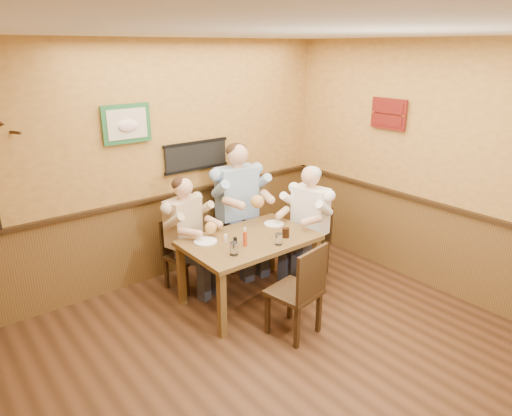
{
  "coord_description": "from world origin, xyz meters",
  "views": [
    {
      "loc": [
        -2.16,
        -2.25,
        2.71
      ],
      "look_at": [
        0.64,
        1.29,
        1.1
      ],
      "focal_mm": 32.0,
      "sensor_mm": 36.0,
      "label": 1
    }
  ],
  "objects_px": {
    "diner_blue_polo": "(237,213)",
    "cola_tumbler": "(286,233)",
    "water_glass_left": "(234,249)",
    "dining_table": "(250,246)",
    "water_glass_mid": "(278,239)",
    "pepper_shaker": "(235,242)",
    "salt_shaker": "(226,238)",
    "diner_tan_shirt": "(184,240)",
    "hot_sauce_bottle": "(245,238)",
    "chair_back_left": "(185,254)",
    "chair_near_side": "(294,290)",
    "diner_white_elder": "(310,228)",
    "chair_back_right": "(237,228)",
    "chair_right_end": "(309,242)"
  },
  "relations": [
    {
      "from": "hot_sauce_bottle",
      "to": "salt_shaker",
      "type": "relative_size",
      "value": 2.03
    },
    {
      "from": "dining_table",
      "to": "chair_near_side",
      "type": "height_order",
      "value": "chair_near_side"
    },
    {
      "from": "dining_table",
      "to": "water_glass_mid",
      "type": "relative_size",
      "value": 11.62
    },
    {
      "from": "chair_back_left",
      "to": "pepper_shaker",
      "type": "bearing_deg",
      "value": -93.9
    },
    {
      "from": "dining_table",
      "to": "hot_sauce_bottle",
      "type": "xyz_separation_m",
      "value": [
        -0.16,
        -0.13,
        0.18
      ]
    },
    {
      "from": "chair_near_side",
      "to": "diner_blue_polo",
      "type": "bearing_deg",
      "value": -116.21
    },
    {
      "from": "diner_white_elder",
      "to": "pepper_shaker",
      "type": "relative_size",
      "value": 12.28
    },
    {
      "from": "water_glass_mid",
      "to": "pepper_shaker",
      "type": "distance_m",
      "value": 0.45
    },
    {
      "from": "chair_back_right",
      "to": "diner_white_elder",
      "type": "distance_m",
      "value": 0.94
    },
    {
      "from": "diner_white_elder",
      "to": "diner_blue_polo",
      "type": "bearing_deg",
      "value": -157.05
    },
    {
      "from": "chair_back_left",
      "to": "water_glass_mid",
      "type": "xyz_separation_m",
      "value": [
        0.55,
        -1.01,
        0.38
      ]
    },
    {
      "from": "water_glass_mid",
      "to": "pepper_shaker",
      "type": "relative_size",
      "value": 1.18
    },
    {
      "from": "chair_near_side",
      "to": "hot_sauce_bottle",
      "type": "height_order",
      "value": "chair_near_side"
    },
    {
      "from": "dining_table",
      "to": "chair_back_right",
      "type": "bearing_deg",
      "value": 62.33
    },
    {
      "from": "chair_right_end",
      "to": "diner_white_elder",
      "type": "height_order",
      "value": "diner_white_elder"
    },
    {
      "from": "chair_back_right",
      "to": "water_glass_left",
      "type": "distance_m",
      "value": 1.33
    },
    {
      "from": "dining_table",
      "to": "water_glass_mid",
      "type": "height_order",
      "value": "water_glass_mid"
    },
    {
      "from": "hot_sauce_bottle",
      "to": "dining_table",
      "type": "bearing_deg",
      "value": 39.37
    },
    {
      "from": "chair_back_right",
      "to": "diner_tan_shirt",
      "type": "bearing_deg",
      "value": -166.14
    },
    {
      "from": "salt_shaker",
      "to": "chair_near_side",
      "type": "bearing_deg",
      "value": -75.68
    },
    {
      "from": "diner_tan_shirt",
      "to": "water_glass_mid",
      "type": "bearing_deg",
      "value": -77.53
    },
    {
      "from": "diner_tan_shirt",
      "to": "pepper_shaker",
      "type": "height_order",
      "value": "diner_tan_shirt"
    },
    {
      "from": "chair_near_side",
      "to": "water_glass_left",
      "type": "relative_size",
      "value": 7.37
    },
    {
      "from": "chair_back_left",
      "to": "salt_shaker",
      "type": "distance_m",
      "value": 0.74
    },
    {
      "from": "diner_blue_polo",
      "to": "cola_tumbler",
      "type": "height_order",
      "value": "diner_blue_polo"
    },
    {
      "from": "diner_white_elder",
      "to": "water_glass_left",
      "type": "bearing_deg",
      "value": -90.99
    },
    {
      "from": "diner_blue_polo",
      "to": "water_glass_mid",
      "type": "distance_m",
      "value": 1.15
    },
    {
      "from": "water_glass_left",
      "to": "water_glass_mid",
      "type": "bearing_deg",
      "value": -9.59
    },
    {
      "from": "diner_blue_polo",
      "to": "salt_shaker",
      "type": "height_order",
      "value": "diner_blue_polo"
    },
    {
      "from": "chair_back_right",
      "to": "water_glass_left",
      "type": "bearing_deg",
      "value": -120.38
    },
    {
      "from": "chair_near_side",
      "to": "water_glass_mid",
      "type": "distance_m",
      "value": 0.59
    },
    {
      "from": "diner_tan_shirt",
      "to": "hot_sauce_bottle",
      "type": "distance_m",
      "value": 0.89
    },
    {
      "from": "water_glass_left",
      "to": "chair_right_end",
      "type": "bearing_deg",
      "value": 11.26
    },
    {
      "from": "chair_near_side",
      "to": "pepper_shaker",
      "type": "bearing_deg",
      "value": -83.64
    },
    {
      "from": "dining_table",
      "to": "chair_right_end",
      "type": "distance_m",
      "value": 0.98
    },
    {
      "from": "salt_shaker",
      "to": "diner_tan_shirt",
      "type": "bearing_deg",
      "value": 103.71
    },
    {
      "from": "chair_near_side",
      "to": "salt_shaker",
      "type": "bearing_deg",
      "value": -85.34
    },
    {
      "from": "water_glass_mid",
      "to": "hot_sauce_bottle",
      "type": "distance_m",
      "value": 0.35
    },
    {
      "from": "chair_near_side",
      "to": "diner_white_elder",
      "type": "height_order",
      "value": "diner_white_elder"
    },
    {
      "from": "chair_back_right",
      "to": "hot_sauce_bottle",
      "type": "bearing_deg",
      "value": -114.66
    },
    {
      "from": "salt_shaker",
      "to": "hot_sauce_bottle",
      "type": "bearing_deg",
      "value": -61.84
    },
    {
      "from": "chair_back_right",
      "to": "diner_tan_shirt",
      "type": "distance_m",
      "value": 0.84
    },
    {
      "from": "chair_back_left",
      "to": "salt_shaker",
      "type": "xyz_separation_m",
      "value": [
        0.15,
        -0.62,
        0.37
      ]
    },
    {
      "from": "cola_tumbler",
      "to": "hot_sauce_bottle",
      "type": "relative_size",
      "value": 0.58
    },
    {
      "from": "water_glass_left",
      "to": "dining_table",
      "type": "bearing_deg",
      "value": 31.83
    },
    {
      "from": "chair_near_side",
      "to": "diner_tan_shirt",
      "type": "relative_size",
      "value": 0.79
    },
    {
      "from": "chair_back_left",
      "to": "chair_back_right",
      "type": "distance_m",
      "value": 0.84
    },
    {
      "from": "dining_table",
      "to": "chair_back_right",
      "type": "height_order",
      "value": "chair_back_right"
    },
    {
      "from": "chair_near_side",
      "to": "chair_right_end",
      "type": "bearing_deg",
      "value": -150.98
    },
    {
      "from": "chair_right_end",
      "to": "water_glass_mid",
      "type": "relative_size",
      "value": 7.25
    }
  ]
}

